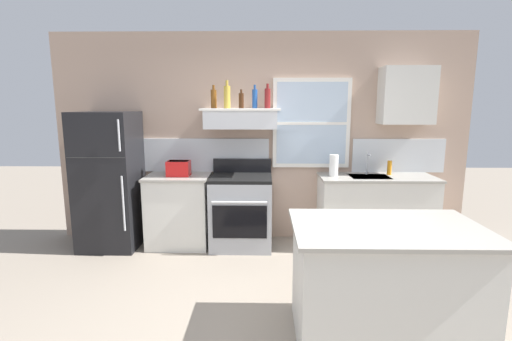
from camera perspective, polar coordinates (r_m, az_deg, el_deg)
The scene contains 18 objects.
ground_plane at distance 3.23m, azimuth 0.51°, elevation -23.61°, with size 16.00×16.00×0.00m, color gray.
back_wall at distance 4.93m, azimuth 1.18°, elevation 4.97°, with size 5.40×0.11×2.70m.
refrigerator at distance 5.01m, azimuth -21.53°, elevation -1.44°, with size 0.70×0.72×1.71m.
counter_left_of_stove at distance 4.90m, azimuth -11.68°, elevation -5.96°, with size 0.79×0.63×0.91m.
toaster at distance 4.74m, azimuth -11.76°, elevation 0.36°, with size 0.30×0.20×0.19m.
stove_range at distance 4.75m, azimuth -2.27°, elevation -6.16°, with size 0.76×0.69×1.09m.
range_hood_shelf at distance 4.66m, azimuth -2.30°, elevation 8.01°, with size 0.96×0.52×0.24m.
bottle_amber_wine at distance 4.70m, azimuth -6.49°, elevation 10.90°, with size 0.07×0.07×0.28m.
bottle_champagne_gold_foil at distance 4.61m, azimuth -4.45°, elevation 11.21°, with size 0.08×0.08×0.33m.
bottle_brown_stout at distance 4.63m, azimuth -2.27°, elevation 10.69°, with size 0.06×0.06×0.23m.
bottle_blue_liqueur at distance 4.69m, azimuth -0.19°, elevation 10.98°, with size 0.07×0.07×0.29m.
bottle_red_label_wine at distance 4.68m, azimuth 1.77°, elevation 11.05°, with size 0.07×0.07×0.30m.
counter_right_with_sink at distance 4.98m, azimuth 17.78°, elevation -5.94°, with size 1.43×0.63×0.91m.
sink_faucet at distance 4.92m, azimuth 16.73°, elevation 1.39°, with size 0.03×0.17×0.28m.
paper_towel_roll at distance 4.73m, azimuth 11.82°, elevation 0.78°, with size 0.11×0.11×0.27m, color white.
dish_soap_bottle at distance 5.02m, azimuth 19.76°, elevation 0.40°, with size 0.06×0.06×0.18m, color orange.
kitchen_island at distance 3.09m, azimuth 19.09°, elevation -16.03°, with size 1.40×0.90×0.91m.
upper_cabinet_right at distance 5.05m, azimuth 22.08°, elevation 10.59°, with size 0.64×0.32×0.70m.
Camera 1 is at (0.03, -2.69, 1.79)m, focal length 26.12 mm.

